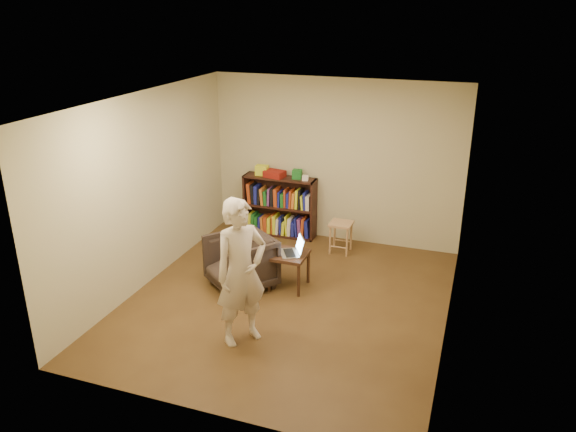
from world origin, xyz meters
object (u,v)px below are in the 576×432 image
(person, at_px, (241,272))
(laptop, at_px, (294,250))
(bookshelf, at_px, (280,209))
(armchair, at_px, (241,262))
(stool, at_px, (341,228))
(side_table, at_px, (289,259))

(person, bearing_deg, laptop, 31.10)
(bookshelf, relative_size, person, 0.70)
(laptop, relative_size, person, 0.25)
(bookshelf, xyz_separation_m, armchair, (0.14, -1.91, -0.07))
(stool, relative_size, armchair, 0.61)
(armchair, distance_m, side_table, 0.65)
(stool, xyz_separation_m, side_table, (-0.38, -1.35, 0.02))
(bookshelf, xyz_separation_m, side_table, (0.76, -1.71, -0.02))
(stool, relative_size, person, 0.28)
(side_table, height_order, person, person)
(side_table, bearing_deg, stool, 74.38)
(side_table, relative_size, person, 0.29)
(stool, xyz_separation_m, armchair, (-0.99, -1.55, -0.03))
(stool, height_order, person, person)
(bookshelf, relative_size, stool, 2.46)
(stool, bearing_deg, person, -99.39)
(bookshelf, bearing_deg, laptop, -64.15)
(bookshelf, distance_m, laptop, 1.89)
(person, bearing_deg, armchair, 61.72)
(armchair, bearing_deg, stool, 94.40)
(laptop, distance_m, person, 1.42)
(bookshelf, height_order, armchair, bookshelf)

